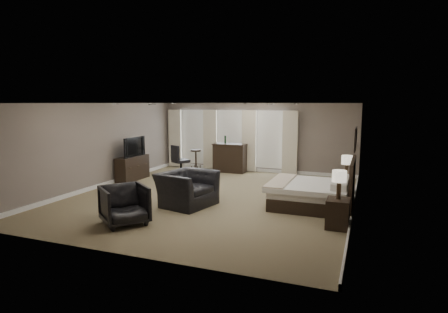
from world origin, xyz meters
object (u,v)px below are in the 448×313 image
(nightstand_near, at_px, (338,213))
(bar_counter, at_px, (230,158))
(lamp_near, at_px, (339,185))
(lamp_far, at_px, (347,167))
(armchair_far, at_px, (124,203))
(bar_stool_right, at_px, (236,162))
(desk_chair, at_px, (181,160))
(bar_stool_left, at_px, (196,160))
(armchair_near, at_px, (187,183))
(tv, at_px, (132,154))
(bed, at_px, (306,182))
(nightstand_far, at_px, (346,187))
(dresser, at_px, (133,168))

(nightstand_near, height_order, bar_counter, bar_counter)
(lamp_near, bearing_deg, lamp_far, 90.00)
(armchair_far, xyz_separation_m, bar_stool_right, (0.24, 6.54, -0.06))
(desk_chair, bearing_deg, bar_stool_left, -67.39)
(armchair_far, height_order, bar_stool_left, armchair_far)
(armchair_near, distance_m, bar_counter, 4.84)
(armchair_near, height_order, desk_chair, armchair_near)
(tv, xyz_separation_m, armchair_near, (3.18, -2.22, -0.30))
(tv, xyz_separation_m, bar_stool_left, (1.31, 2.26, -0.47))
(armchair_near, bearing_deg, bed, -56.98)
(lamp_far, bearing_deg, bar_stool_right, 151.43)
(lamp_far, height_order, bar_counter, lamp_far)
(bar_stool_right, bearing_deg, lamp_far, -28.57)
(lamp_far, xyz_separation_m, bar_counter, (-4.33, 2.32, -0.30))
(bed, distance_m, lamp_far, 1.71)
(nightstand_far, xyz_separation_m, dresser, (-6.92, -0.27, 0.14))
(nightstand_far, height_order, desk_chair, desk_chair)
(nightstand_near, bearing_deg, bar_stool_left, 138.92)
(nightstand_near, bearing_deg, tv, 159.20)
(nightstand_near, xyz_separation_m, nightstand_far, (0.00, 2.90, -0.04))
(lamp_near, relative_size, bar_stool_left, 0.73)
(nightstand_near, bearing_deg, lamp_far, 90.00)
(bar_counter, distance_m, bar_stool_right, 0.30)
(lamp_far, height_order, armchair_near, armchair_near)
(bar_stool_right, bearing_deg, nightstand_far, -28.57)
(bar_counter, height_order, bar_stool_right, bar_counter)
(bed, xyz_separation_m, bar_counter, (-3.44, 3.77, -0.08))
(lamp_near, height_order, bar_stool_left, lamp_near)
(lamp_far, relative_size, bar_counter, 0.50)
(bar_counter, bearing_deg, lamp_near, -50.34)
(tv, height_order, bar_counter, bar_counter)
(bed, height_order, bar_stool_left, bed)
(nightstand_far, xyz_separation_m, bar_stool_right, (-4.08, 2.22, 0.14))
(bed, bearing_deg, armchair_near, -159.97)
(nightstand_near, distance_m, lamp_far, 2.95)
(bar_stool_left, height_order, desk_chair, desk_chair)
(nightstand_near, relative_size, armchair_near, 0.46)
(bed, distance_m, bar_stool_right, 4.87)
(bed, relative_size, nightstand_near, 3.20)
(nightstand_near, height_order, armchair_far, armchair_far)
(tv, relative_size, desk_chair, 1.03)
(bed, bearing_deg, lamp_far, 58.46)
(nightstand_far, bearing_deg, nightstand_near, -90.00)
(lamp_near, distance_m, dresser, 7.42)
(armchair_near, bearing_deg, nightstand_far, -43.35)
(lamp_far, relative_size, armchair_near, 0.47)
(lamp_near, xyz_separation_m, dresser, (-6.92, 2.63, -0.51))
(armchair_near, bearing_deg, bar_counter, 20.00)
(bed, xyz_separation_m, bar_stool_right, (-3.19, 3.67, -0.22))
(bed, relative_size, bar_counter, 1.58)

